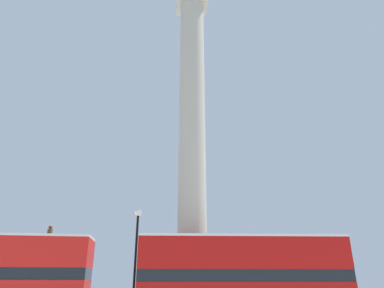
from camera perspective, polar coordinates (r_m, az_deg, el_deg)
monument_column at (r=23.60m, az=-0.00°, el=-6.30°), size 5.94×5.94×25.95m
bus_a at (r=18.48m, az=8.41°, el=-20.91°), size 10.42×3.28×4.26m
street_lamp at (r=21.21m, az=-9.36°, el=-17.59°), size 0.44×0.44×6.23m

